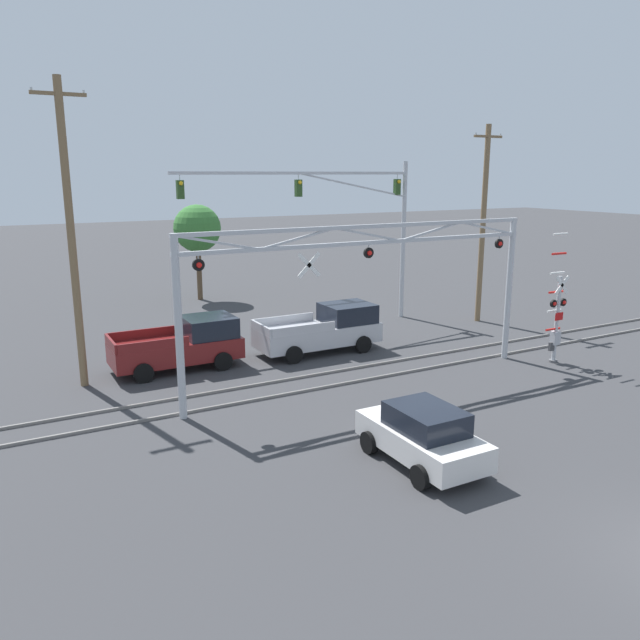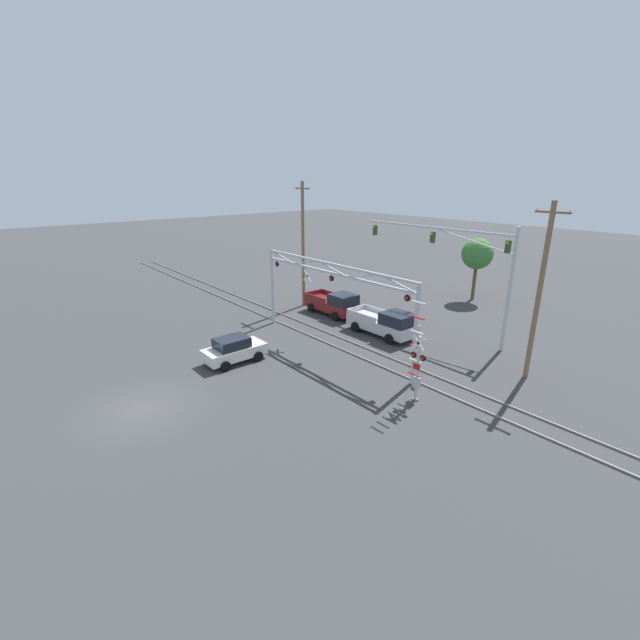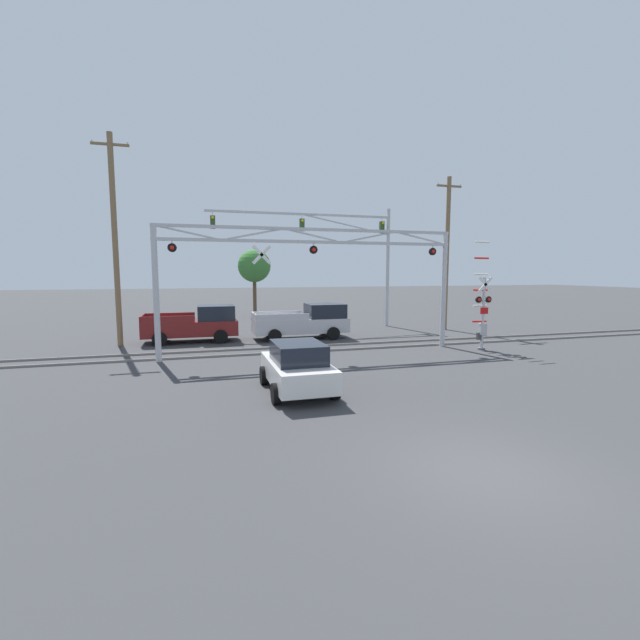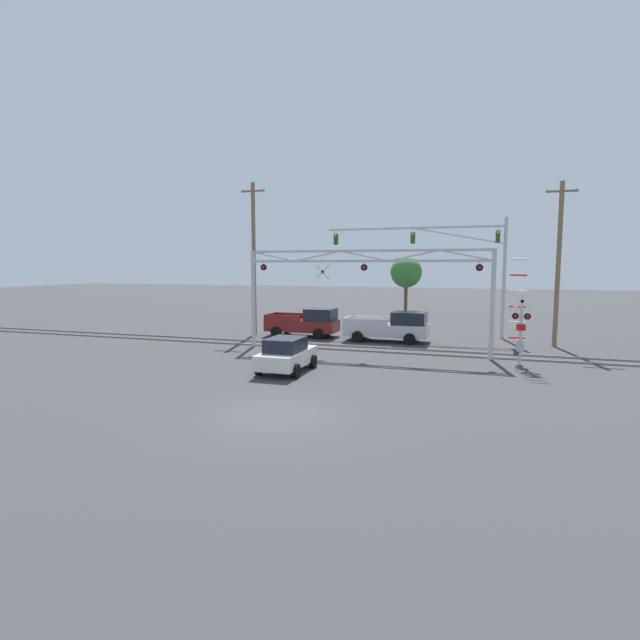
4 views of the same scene
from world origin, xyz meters
name	(u,v)px [view 1 (image 1 of 4)]	position (x,y,z in m)	size (l,w,h in m)	color
rail_track_near	(362,380)	(0.00, 13.11, 0.05)	(80.00, 0.08, 0.10)	gray
rail_track_far	(343,370)	(0.00, 14.54, 0.05)	(80.00, 0.08, 0.10)	gray
crossing_gantry	(368,273)	(-0.02, 12.82, 4.20)	(14.26, 0.28, 5.93)	#B7BABF
crossing_signal_mast	(556,318)	(8.32, 11.38, 1.88)	(1.05, 0.35, 5.39)	#B7BABF
traffic_signal_span	(355,212)	(4.75, 21.40, 5.79)	(12.65, 0.39, 8.30)	#B7BABF
pickup_truck_lead	(325,329)	(0.79, 17.46, 0.99)	(5.48, 2.33, 2.02)	#B7B7BC
pickup_truck_following	(184,344)	(-5.40, 17.99, 0.99)	(5.08, 2.33, 2.02)	maroon
sedan_waiting	(423,435)	(-2.25, 6.55, 0.83)	(2.06, 3.90, 1.64)	silver
utility_pole_left	(71,234)	(-9.30, 17.71, 5.59)	(1.80, 0.28, 10.89)	brown
utility_pole_right	(483,223)	(10.80, 18.62, 5.19)	(1.80, 0.28, 10.09)	brown
background_tree_beyond_span	(197,229)	(-0.39, 31.33, 4.39)	(2.88, 2.88, 5.87)	brown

